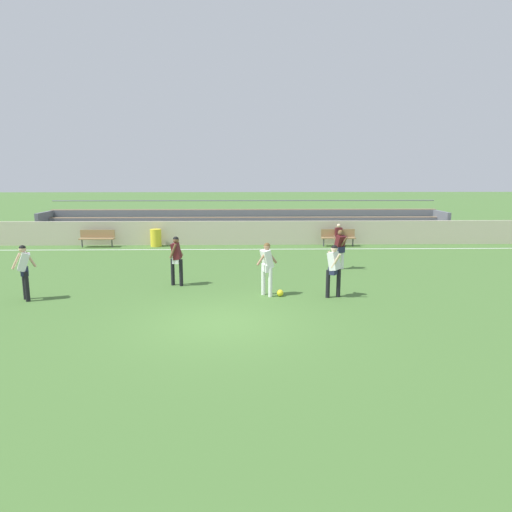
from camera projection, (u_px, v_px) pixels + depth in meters
name	position (u px, v px, depth m)	size (l,w,h in m)	color
ground_plane	(222.00, 323.00, 12.02)	(160.00, 160.00, 0.00)	#477033
field_line_sideline	(233.00, 249.00, 23.45)	(44.00, 0.12, 0.01)	white
sideline_wall	(234.00, 233.00, 24.85)	(48.00, 0.16, 1.29)	beige
bleacher_stand	(245.00, 223.00, 26.90)	(23.33, 2.61, 2.21)	#897051
bench_near_wall_gap	(338.00, 236.00, 24.38)	(1.80, 0.40, 0.90)	#99754C
bench_far_right	(97.00, 237.00, 24.10)	(1.80, 0.40, 0.90)	#99754C
trash_bin	(156.00, 238.00, 24.29)	(0.58, 0.58, 0.93)	yellow
spectator_seated	(339.00, 233.00, 24.24)	(0.36, 0.42, 1.21)	#2D2D38
player_white_challenging	(334.00, 266.00, 14.31)	(0.49, 0.68, 1.67)	black
player_white_wide_left	(267.00, 264.00, 14.48)	(0.70, 0.48, 1.71)	white
player_dark_overlapping	(340.00, 246.00, 18.50)	(0.51, 0.69, 1.61)	white
player_dark_dropping_back	(176.00, 256.00, 15.80)	(0.43, 0.49, 1.72)	black
player_white_wide_right	(24.00, 267.00, 13.96)	(0.63, 0.51, 1.72)	black
soccer_ball	(280.00, 293.00, 14.57)	(0.22, 0.22, 0.22)	yellow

